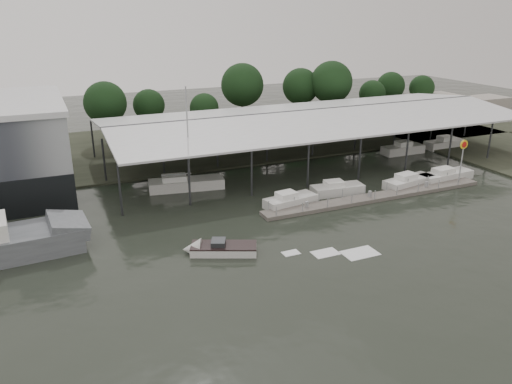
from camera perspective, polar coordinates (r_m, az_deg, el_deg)
name	(u,v)px	position (r m, az deg, el deg)	size (l,w,h in m)	color
ground	(302,263)	(42.25, 5.29, -8.05)	(200.00, 200.00, 0.00)	black
land_strip_far	(173,145)	(79.19, -9.52, 5.28)	(140.00, 30.00, 0.30)	#373A2B
covered_boat_shed	(314,114)	(71.41, 6.64, 8.79)	(58.24, 24.00, 6.96)	silver
floating_dock	(377,197)	(57.49, 13.65, -0.55)	(28.00, 2.00, 1.40)	#68625B
shell_fuel_sign	(463,153)	(64.19, 22.55, 4.11)	(1.10, 0.18, 5.55)	#96999C
distant_commercial_buildings	(451,105)	(110.82, 21.41, 9.28)	(22.00, 8.00, 4.00)	gray
white_sailboat	(185,184)	(59.35, -8.10, 0.94)	(9.03, 3.98, 12.23)	silver
speedboat_underway	(218,249)	(43.59, -4.41, -6.51)	(16.43, 8.41, 2.00)	silver
moored_cruiser_0	(290,201)	(53.75, 3.90, -0.99)	(6.14, 3.06, 1.70)	silver
moored_cruiser_1	(337,189)	(57.91, 9.24, 0.35)	(6.23, 2.86, 1.70)	silver
moored_cruiser_2	(408,181)	(62.44, 17.03, 1.17)	(7.18, 3.36, 1.70)	silver
moored_cruiser_3	(445,176)	(66.13, 20.82, 1.76)	(7.52, 2.69, 1.70)	silver
horizon_tree_line	(281,90)	(91.36, 2.90, 11.59)	(68.71, 11.46, 11.46)	#302015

